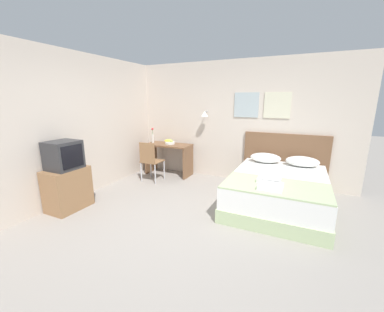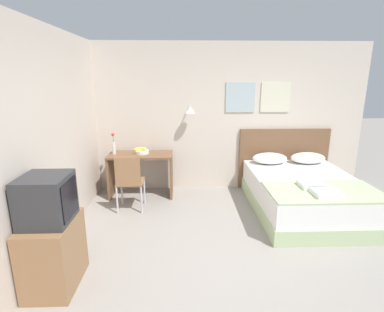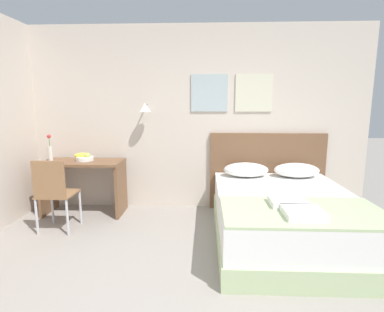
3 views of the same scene
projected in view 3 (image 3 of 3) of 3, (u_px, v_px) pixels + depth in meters
The scene contains 12 objects.
wall_back at pixel (186, 119), 4.38m from camera, with size 5.26×0.31×2.65m.
bed at pixel (285, 217), 3.40m from camera, with size 1.55×2.07×0.56m.
headboard at pixel (267, 172), 4.40m from camera, with size 1.67×0.06×1.13m.
pillow_left at pixel (246, 170), 4.13m from camera, with size 0.61×0.39×0.19m.
pillow_right at pixel (297, 170), 4.10m from camera, with size 0.61×0.39×0.19m.
throw_blanket at pixel (303, 212), 2.76m from camera, with size 1.50×0.83×0.02m.
folded_towel_near_foot at pixel (288, 202), 2.90m from camera, with size 0.34×0.29×0.06m.
folded_towel_mid_bed at pixel (303, 213), 2.62m from camera, with size 0.34×0.32×0.06m.
desk at pixel (83, 178), 4.22m from camera, with size 1.10×0.54×0.76m.
desk_chair at pixel (54, 190), 3.58m from camera, with size 0.41×0.41×0.91m.
fruit_bowl at pixel (85, 158), 4.19m from camera, with size 0.27×0.23×0.11m.
flower_vase at pixel (50, 150), 4.17m from camera, with size 0.06×0.06×0.37m.
Camera 3 is at (0.29, -1.86, 1.55)m, focal length 28.00 mm.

